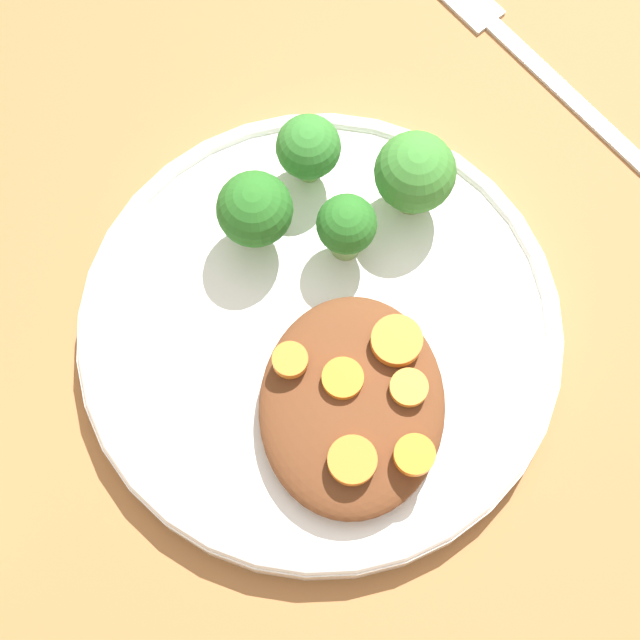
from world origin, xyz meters
TOP-DOWN VIEW (x-y plane):
  - ground_plane at (0.00, 0.00)m, footprint 4.00×4.00m
  - plate at (0.00, 0.00)m, footprint 0.27×0.27m
  - stew_mound at (0.05, 0.02)m, footprint 0.12×0.10m
  - broccoli_floret_0 at (-0.05, 0.01)m, footprint 0.03×0.03m
  - broccoli_floret_1 at (-0.08, 0.05)m, footprint 0.05×0.05m
  - broccoli_floret_2 at (-0.05, -0.04)m, footprint 0.04×0.04m
  - broccoli_floret_3 at (-0.10, -0.01)m, footprint 0.04×0.04m
  - carrot_slice_0 at (0.07, 0.05)m, footprint 0.02×0.02m
  - carrot_slice_1 at (0.08, 0.02)m, footprint 0.03×0.03m
  - carrot_slice_2 at (0.03, -0.01)m, footprint 0.02×0.02m
  - carrot_slice_3 at (0.04, 0.01)m, footprint 0.02×0.02m
  - carrot_slice_4 at (0.01, 0.04)m, footprint 0.03×0.03m
  - carrot_slice_5 at (0.04, 0.05)m, footprint 0.02×0.02m
  - fork at (-0.20, 0.11)m, footprint 0.16×0.16m

SIDE VIEW (x-z plane):
  - ground_plane at x=0.00m, z-range 0.00..0.00m
  - fork at x=-0.20m, z-range 0.00..0.01m
  - plate at x=0.00m, z-range 0.00..0.02m
  - stew_mound at x=0.05m, z-range 0.02..0.04m
  - carrot_slice_5 at x=0.04m, z-range 0.04..0.05m
  - carrot_slice_3 at x=0.04m, z-range 0.04..0.05m
  - carrot_slice_1 at x=0.08m, z-range 0.04..0.05m
  - carrot_slice_2 at x=0.03m, z-range 0.04..0.05m
  - carrot_slice_0 at x=0.07m, z-range 0.04..0.05m
  - carrot_slice_4 at x=0.01m, z-range 0.04..0.05m
  - broccoli_floret_0 at x=-0.05m, z-range 0.02..0.07m
  - broccoli_floret_3 at x=-0.10m, z-range 0.02..0.07m
  - broccoli_floret_2 at x=-0.05m, z-range 0.02..0.08m
  - broccoli_floret_1 at x=-0.08m, z-range 0.02..0.08m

